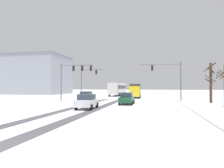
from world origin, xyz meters
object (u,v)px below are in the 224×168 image
(traffic_signal_far_left, at_px, (87,78))
(bus_oncoming, at_px, (118,88))
(car_dark_green_second, at_px, (127,98))
(bare_tree_sidewalk_far, at_px, (211,81))
(office_building_far_left_block, at_px, (33,75))
(traffic_signal_near_left, at_px, (74,73))
(car_white_third, at_px, (87,101))
(car_blue_lead, at_px, (86,96))
(traffic_signal_near_right, at_px, (169,74))
(box_truck_delivery, at_px, (135,90))

(traffic_signal_far_left, relative_size, bus_oncoming, 0.59)
(car_dark_green_second, relative_size, bare_tree_sidewalk_far, 0.67)
(car_dark_green_second, bearing_deg, office_building_far_left_block, 136.99)
(traffic_signal_far_left, bearing_deg, traffic_signal_near_left, -84.95)
(traffic_signal_near_left, xyz_separation_m, bus_oncoming, (4.04, 20.37, -2.78))
(traffic_signal_far_left, bearing_deg, car_dark_green_second, -54.20)
(car_white_third, bearing_deg, office_building_far_left_block, 128.99)
(traffic_signal_far_left, relative_size, traffic_signal_near_left, 1.00)
(traffic_signal_near_left, bearing_deg, car_blue_lead, -7.36)
(traffic_signal_near_right, relative_size, office_building_far_left_block, 0.30)
(box_truck_delivery, bearing_deg, traffic_signal_near_right, -56.50)
(traffic_signal_near_right, distance_m, car_blue_lead, 14.18)
(traffic_signal_far_left, xyz_separation_m, car_dark_green_second, (10.72, -14.86, -3.55))
(traffic_signal_near_right, distance_m, office_building_far_left_block, 49.66)
(traffic_signal_near_left, relative_size, car_dark_green_second, 1.58)
(traffic_signal_near_left, height_order, car_blue_lead, traffic_signal_near_left)
(car_blue_lead, height_order, box_truck_delivery, box_truck_delivery)
(car_blue_lead, relative_size, bare_tree_sidewalk_far, 0.67)
(car_dark_green_second, bearing_deg, traffic_signal_near_right, 48.28)
(traffic_signal_near_right, height_order, bus_oncoming, traffic_signal_near_right)
(box_truck_delivery, relative_size, office_building_far_left_block, 0.34)
(traffic_signal_far_left, bearing_deg, office_building_far_left_block, 143.53)
(office_building_far_left_block, bearing_deg, car_white_third, -51.01)
(traffic_signal_near_right, xyz_separation_m, bus_oncoming, (-11.91, 18.69, -2.47))
(car_white_third, distance_m, bus_oncoming, 32.03)
(traffic_signal_near_right, bearing_deg, car_dark_green_second, -131.72)
(car_blue_lead, bearing_deg, traffic_signal_near_left, 172.64)
(traffic_signal_far_left, bearing_deg, car_blue_lead, -72.00)
(traffic_signal_near_left, relative_size, car_white_third, 1.57)
(traffic_signal_far_left, distance_m, bare_tree_sidewalk_far, 24.71)
(traffic_signal_near_right, relative_size, bus_oncoming, 0.60)
(traffic_signal_near_left, bearing_deg, box_truck_delivery, 50.26)
(car_blue_lead, height_order, office_building_far_left_block, office_building_far_left_block)
(bus_oncoming, xyz_separation_m, office_building_far_left_block, (-30.00, 7.90, 4.31))
(traffic_signal_near_left, xyz_separation_m, office_building_far_left_block, (-25.95, 28.26, 1.52))
(traffic_signal_far_left, height_order, box_truck_delivery, traffic_signal_far_left)
(box_truck_delivery, height_order, bare_tree_sidewalk_far, bare_tree_sidewalk_far)
(car_dark_green_second, distance_m, office_building_far_left_block, 49.29)
(car_white_third, bearing_deg, traffic_signal_near_right, 53.89)
(traffic_signal_near_right, distance_m, box_truck_delivery, 12.03)
(car_blue_lead, xyz_separation_m, car_white_third, (3.89, -11.26, 0.00))
(traffic_signal_far_left, relative_size, traffic_signal_near_right, 0.98)
(box_truck_delivery, bearing_deg, bus_oncoming, 121.42)
(car_dark_green_second, height_order, car_white_third, same)
(bus_oncoming, xyz_separation_m, bare_tree_sidewalk_far, (17.92, -20.07, 1.31))
(car_dark_green_second, relative_size, car_white_third, 0.99)
(traffic_signal_far_left, relative_size, office_building_far_left_block, 0.30)
(car_dark_green_second, relative_size, box_truck_delivery, 0.55)
(traffic_signal_near_left, height_order, office_building_far_left_block, office_building_far_left_block)
(traffic_signal_near_right, xyz_separation_m, box_truck_delivery, (-6.45, 9.75, -2.83))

